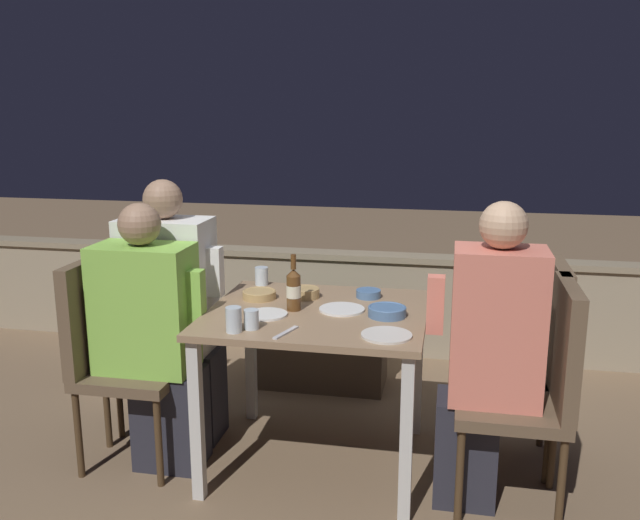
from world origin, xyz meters
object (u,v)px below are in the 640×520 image
chair_left_far (137,325)px  person_white_polo (175,312)px  person_green_blouse (153,338)px  chair_right_near (539,378)px  beer_bottle (294,289)px  chair_left_near (111,344)px  chair_right_far (534,349)px  person_coral_top (487,356)px  potted_plant (116,313)px

chair_left_far → person_white_polo: bearing=0.0°
person_green_blouse → chair_right_near: person_green_blouse is taller
person_green_blouse → beer_bottle: (0.63, 0.13, 0.23)m
chair_left_near → chair_right_far: bearing=9.5°
person_coral_top → beer_bottle: (-0.85, 0.16, 0.19)m
person_white_polo → person_coral_top: bearing=-11.8°
person_green_blouse → person_white_polo: 0.28m
chair_left_far → beer_bottle: (0.85, -0.15, 0.27)m
person_coral_top → chair_right_far: 0.42m
chair_left_near → person_white_polo: size_ratio=0.74×
beer_bottle → potted_plant: (-1.24, 0.66, -0.39)m
chair_left_near → chair_right_near: 1.91m
person_green_blouse → potted_plant: bearing=127.7°
person_green_blouse → person_white_polo: size_ratio=0.95×
chair_right_far → chair_left_near: bearing=-170.5°
beer_bottle → potted_plant: bearing=152.1°
chair_left_near → beer_bottle: beer_bottle is taller
chair_right_far → beer_bottle: beer_bottle is taller
person_green_blouse → beer_bottle: size_ratio=4.82×
potted_plant → chair_right_far: bearing=-11.4°
chair_left_near → chair_right_far: same height
chair_left_far → beer_bottle: beer_bottle is taller
person_green_blouse → potted_plant: (-0.61, 0.79, -0.16)m
chair_right_far → person_green_blouse: bearing=-169.4°
chair_left_near → person_green_blouse: size_ratio=0.79×
person_white_polo → chair_right_far: 1.72m
chair_right_near → beer_bottle: size_ratio=3.79×
chair_right_near → person_coral_top: bearing=180.0°
chair_left_far → chair_left_near: bearing=-87.7°
chair_left_near → chair_right_near: size_ratio=1.00×
chair_right_near → chair_right_far: size_ratio=1.00×
beer_bottle → person_coral_top: bearing=-10.7°
person_white_polo → beer_bottle: bearing=-13.1°
person_white_polo → chair_right_far: (1.72, 0.04, -0.08)m
chair_left_far → person_white_polo: (0.21, 0.00, 0.08)m
chair_left_near → person_coral_top: bearing=-1.0°
person_green_blouse → chair_right_far: size_ratio=1.27×
chair_right_far → beer_bottle: (-1.08, -0.19, 0.27)m
chair_left_near → chair_left_far: (-0.01, 0.28, 0.00)m
chair_left_near → chair_right_near: (1.90, -0.03, 0.00)m
chair_right_far → person_coral_top: bearing=-122.6°
potted_plant → beer_bottle: bearing=-27.9°
chair_right_near → chair_right_far: same height
chair_left_near → person_coral_top: person_coral_top is taller
chair_left_far → chair_right_near: (1.92, -0.31, 0.00)m
chair_left_near → chair_right_near: same height
person_coral_top → chair_right_far: person_coral_top is taller
person_coral_top → potted_plant: size_ratio=1.73×
person_coral_top → beer_bottle: person_coral_top is taller
chair_right_near → person_coral_top: size_ratio=0.75×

